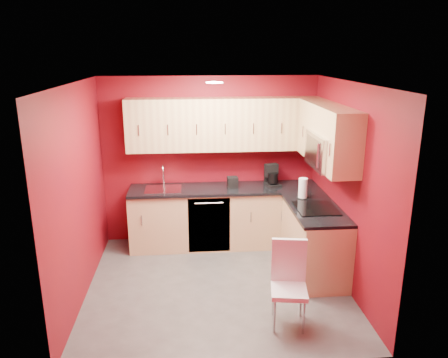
{
  "coord_description": "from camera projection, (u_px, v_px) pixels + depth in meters",
  "views": [
    {
      "loc": [
        -0.33,
        -4.91,
        2.84
      ],
      "look_at": [
        0.13,
        0.55,
        1.23
      ],
      "focal_mm": 35.0,
      "sensor_mm": 36.0,
      "label": 1
    }
  ],
  "objects": [
    {
      "name": "floor",
      "position": [
        217.0,
        284.0,
        5.52
      ],
      "size": [
        3.2,
        3.2,
        0.0
      ],
      "primitive_type": "plane",
      "color": "#514E4B",
      "rests_on": "ground"
    },
    {
      "name": "upper_cabinets_back",
      "position": [
        224.0,
        124.0,
        6.29
      ],
      "size": [
        2.8,
        0.35,
        0.75
      ],
      "primitive_type": "cube",
      "color": "tan",
      "rests_on": "wall_back"
    },
    {
      "name": "upper_cabinets_right",
      "position": [
        326.0,
        129.0,
        5.52
      ],
      "size": [
        0.35,
        1.55,
        0.75
      ],
      "color": "tan",
      "rests_on": "wall_right"
    },
    {
      "name": "dishwasher_front",
      "position": [
        209.0,
        225.0,
        6.26
      ],
      "size": [
        0.6,
        0.02,
        0.82
      ],
      "primitive_type": "cube",
      "color": "black",
      "rests_on": "base_cabinets_back"
    },
    {
      "name": "wall_front",
      "position": [
        229.0,
        244.0,
        3.73
      ],
      "size": [
        3.2,
        0.0,
        3.2
      ],
      "primitive_type": "plane",
      "rotation": [
        -1.57,
        0.0,
        0.0
      ],
      "color": "maroon",
      "rests_on": "floor"
    },
    {
      "name": "cooktop",
      "position": [
        316.0,
        208.0,
        5.56
      ],
      "size": [
        0.5,
        0.55,
        0.01
      ],
      "primitive_type": "cube",
      "color": "black",
      "rests_on": "countertop_right"
    },
    {
      "name": "microwave",
      "position": [
        329.0,
        151.0,
        5.35
      ],
      "size": [
        0.42,
        0.76,
        0.42
      ],
      "color": "silver",
      "rests_on": "upper_cabinets_right"
    },
    {
      "name": "sink",
      "position": [
        163.0,
        186.0,
        6.35
      ],
      "size": [
        0.52,
        0.42,
        0.35
      ],
      "color": "silver",
      "rests_on": "countertop_back"
    },
    {
      "name": "napkin_holder",
      "position": [
        233.0,
        182.0,
        6.4
      ],
      "size": [
        0.16,
        0.16,
        0.16
      ],
      "primitive_type": null,
      "rotation": [
        0.0,
        0.0,
        0.07
      ],
      "color": "black",
      "rests_on": "countertop_back"
    },
    {
      "name": "countertop_back",
      "position": [
        225.0,
        189.0,
        6.42
      ],
      "size": [
        2.8,
        0.63,
        0.04
      ],
      "primitive_type": "cube",
      "color": "black",
      "rests_on": "base_cabinets_back"
    },
    {
      "name": "dining_chair",
      "position": [
        289.0,
        286.0,
        4.59
      ],
      "size": [
        0.43,
        0.45,
        0.92
      ],
      "primitive_type": null,
      "rotation": [
        0.0,
        0.0,
        -0.16
      ],
      "color": "silver",
      "rests_on": "floor"
    },
    {
      "name": "countertop_right",
      "position": [
        315.0,
        209.0,
        5.6
      ],
      "size": [
        0.63,
        1.27,
        0.04
      ],
      "primitive_type": "cube",
      "color": "black",
      "rests_on": "base_cabinets_right"
    },
    {
      "name": "wall_right",
      "position": [
        348.0,
        187.0,
        5.3
      ],
      "size": [
        0.0,
        3.0,
        3.0
      ],
      "primitive_type": "plane",
      "rotation": [
        1.57,
        0.0,
        -1.57
      ],
      "color": "maroon",
      "rests_on": "floor"
    },
    {
      "name": "base_cabinets_right",
      "position": [
        314.0,
        241.0,
        5.74
      ],
      "size": [
        0.6,
        1.3,
        0.87
      ],
      "primitive_type": "cube",
      "color": "tan",
      "rests_on": "floor"
    },
    {
      "name": "paper_towel",
      "position": [
        303.0,
        188.0,
        5.92
      ],
      "size": [
        0.18,
        0.18,
        0.28
      ],
      "primitive_type": null,
      "rotation": [
        0.0,
        0.0,
        -0.15
      ],
      "color": "silver",
      "rests_on": "countertop_right"
    },
    {
      "name": "downlight",
      "position": [
        214.0,
        82.0,
        5.1
      ],
      "size": [
        0.2,
        0.2,
        0.01
      ],
      "primitive_type": "cylinder",
      "color": "white",
      "rests_on": "ceiling"
    },
    {
      "name": "coffee_maker",
      "position": [
        273.0,
        175.0,
        6.45
      ],
      "size": [
        0.25,
        0.3,
        0.32
      ],
      "primitive_type": null,
      "rotation": [
        0.0,
        0.0,
        0.25
      ],
      "color": "black",
      "rests_on": "countertop_back"
    },
    {
      "name": "base_cabinets_back",
      "position": [
        225.0,
        217.0,
        6.56
      ],
      "size": [
        2.8,
        0.6,
        0.87
      ],
      "primitive_type": "cube",
      "color": "tan",
      "rests_on": "floor"
    },
    {
      "name": "wall_left",
      "position": [
        79.0,
        194.0,
        5.04
      ],
      "size": [
        0.0,
        3.0,
        3.0
      ],
      "primitive_type": "plane",
      "rotation": [
        1.57,
        0.0,
        1.57
      ],
      "color": "maroon",
      "rests_on": "floor"
    },
    {
      "name": "wall_back",
      "position": [
        210.0,
        160.0,
        6.6
      ],
      "size": [
        3.2,
        0.0,
        3.2
      ],
      "primitive_type": "plane",
      "rotation": [
        1.57,
        0.0,
        0.0
      ],
      "color": "maroon",
      "rests_on": "floor"
    },
    {
      "name": "ceiling",
      "position": [
        216.0,
        83.0,
        4.81
      ],
      "size": [
        3.2,
        3.2,
        0.0
      ],
      "primitive_type": "plane",
      "rotation": [
        3.14,
        0.0,
        0.0
      ],
      "color": "white",
      "rests_on": "wall_back"
    }
  ]
}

